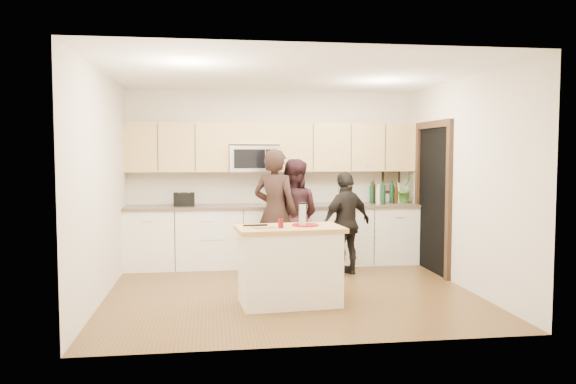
{
  "coord_description": "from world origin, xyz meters",
  "views": [
    {
      "loc": [
        -0.97,
        -6.87,
        1.74
      ],
      "look_at": [
        0.02,
        0.35,
        1.23
      ],
      "focal_mm": 35.0,
      "sensor_mm": 36.0,
      "label": 1
    }
  ],
  "objects": [
    {
      "name": "woman_center",
      "position": [
        0.2,
        1.13,
        0.83
      ],
      "size": [
        0.98,
        0.88,
        1.65
      ],
      "primitive_type": "imported",
      "rotation": [
        0.0,
        0.0,
        2.75
      ],
      "color": "black",
      "rests_on": "ground"
    },
    {
      "name": "red_plate",
      "position": [
        0.11,
        -0.51,
        0.91
      ],
      "size": [
        0.31,
        0.31,
        0.02
      ],
      "primitive_type": "cylinder",
      "color": "maroon",
      "rests_on": "island"
    },
    {
      "name": "box_grater",
      "position": [
        0.06,
        -0.56,
        1.05
      ],
      "size": [
        0.09,
        0.07,
        0.26
      ],
      "color": "silver",
      "rests_on": "red_plate"
    },
    {
      "name": "island",
      "position": [
        -0.09,
        -0.57,
        0.45
      ],
      "size": [
        1.26,
        0.8,
        0.9
      ],
      "rotation": [
        0.0,
        0.0,
        0.09
      ],
      "color": "white",
      "rests_on": "ground"
    },
    {
      "name": "upper_cabinetry",
      "position": [
        0.03,
        1.83,
        1.84
      ],
      "size": [
        4.5,
        0.33,
        0.75
      ],
      "color": "tan",
      "rests_on": "ground"
    },
    {
      "name": "drink_glass",
      "position": [
        -0.2,
        -0.68,
        0.95
      ],
      "size": [
        0.06,
        0.06,
        0.1
      ],
      "primitive_type": "cylinder",
      "color": "maroon",
      "rests_on": "island"
    },
    {
      "name": "tongs",
      "position": [
        -0.48,
        -0.63,
        0.93
      ],
      "size": [
        0.28,
        0.05,
        0.02
      ],
      "primitive_type": "cube",
      "rotation": [
        0.0,
        0.0,
        0.09
      ],
      "color": "black",
      "rests_on": "cutting_board"
    },
    {
      "name": "dish_towel",
      "position": [
        -0.95,
        1.5,
        0.8
      ],
      "size": [
        0.34,
        0.6,
        0.48
      ],
      "color": "white",
      "rests_on": "ground"
    },
    {
      "name": "orchid",
      "position": [
        2.1,
        1.72,
        1.17
      ],
      "size": [
        0.32,
        0.3,
        0.46
      ],
      "primitive_type": "imported",
      "rotation": [
        0.0,
        0.0,
        0.49
      ],
      "color": "#407A30",
      "rests_on": "back_cabinetry"
    },
    {
      "name": "back_cabinetry",
      "position": [
        0.0,
        1.69,
        0.47
      ],
      "size": [
        4.5,
        0.66,
        0.94
      ],
      "color": "white",
      "rests_on": "ground"
    },
    {
      "name": "toaster",
      "position": [
        -1.37,
        1.67,
        1.04
      ],
      "size": [
        0.31,
        0.21,
        0.21
      ],
      "color": "black",
      "rests_on": "back_cabinetry"
    },
    {
      "name": "cutting_board",
      "position": [
        -0.39,
        -0.64,
        0.91
      ],
      "size": [
        0.25,
        0.19,
        0.02
      ],
      "primitive_type": "cube",
      "rotation": [
        0.0,
        0.0,
        0.09
      ],
      "color": "tan",
      "rests_on": "island"
    },
    {
      "name": "woman_right",
      "position": [
        0.94,
        0.88,
        0.74
      ],
      "size": [
        0.93,
        0.74,
        1.47
      ],
      "primitive_type": "imported",
      "rotation": [
        0.0,
        0.0,
        3.65
      ],
      "color": "black",
      "rests_on": "ground"
    },
    {
      "name": "knife",
      "position": [
        -0.35,
        -0.85,
        0.92
      ],
      "size": [
        0.22,
        0.04,
        0.01
      ],
      "primitive_type": "cube",
      "rotation": [
        0.0,
        0.0,
        0.09
      ],
      "color": "silver",
      "rests_on": "cutting_board"
    },
    {
      "name": "framed_picture",
      "position": [
        1.95,
        1.98,
        1.28
      ],
      "size": [
        0.3,
        0.03,
        0.38
      ],
      "color": "black",
      "rests_on": "ground"
    },
    {
      "name": "doorway",
      "position": [
        2.23,
        0.9,
        1.16
      ],
      "size": [
        0.06,
        1.25,
        2.2
      ],
      "color": "black",
      "rests_on": "ground"
    },
    {
      "name": "room_shell",
      "position": [
        0.0,
        0.0,
        1.73
      ],
      "size": [
        4.52,
        4.02,
        2.71
      ],
      "color": "beige",
      "rests_on": "ground"
    },
    {
      "name": "microwave",
      "position": [
        -0.31,
        1.8,
        1.65
      ],
      "size": [
        0.76,
        0.41,
        0.4
      ],
      "color": "silver",
      "rests_on": "ground"
    },
    {
      "name": "floor",
      "position": [
        0.0,
        0.0,
        0.0
      ],
      "size": [
        4.5,
        4.5,
        0.0
      ],
      "primitive_type": "plane",
      "color": "brown",
      "rests_on": "ground"
    },
    {
      "name": "bottle_cluster",
      "position": [
        1.76,
        1.7,
        1.11
      ],
      "size": [
        0.52,
        0.35,
        0.37
      ],
      "color": "#10311B",
      "rests_on": "back_cabinetry"
    },
    {
      "name": "woman_left",
      "position": [
        -0.08,
        0.96,
        0.9
      ],
      "size": [
        0.78,
        0.71,
        1.8
      ],
      "primitive_type": "imported",
      "rotation": [
        0.0,
        0.0,
        2.59
      ],
      "color": "black",
      "rests_on": "ground"
    }
  ]
}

